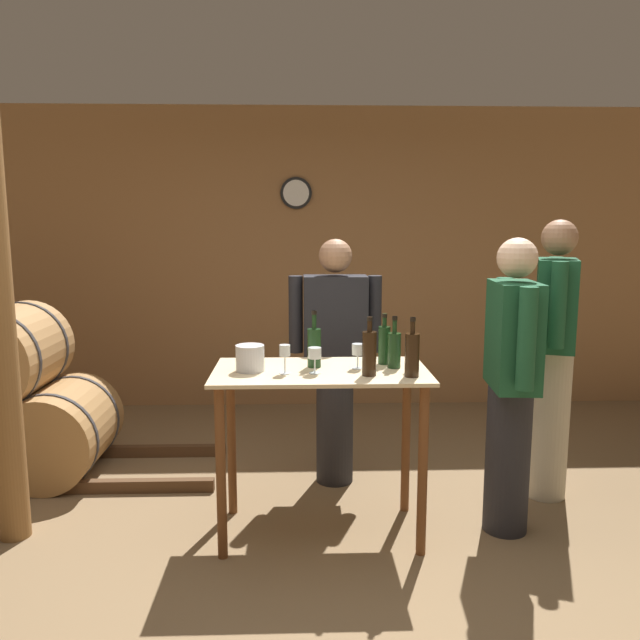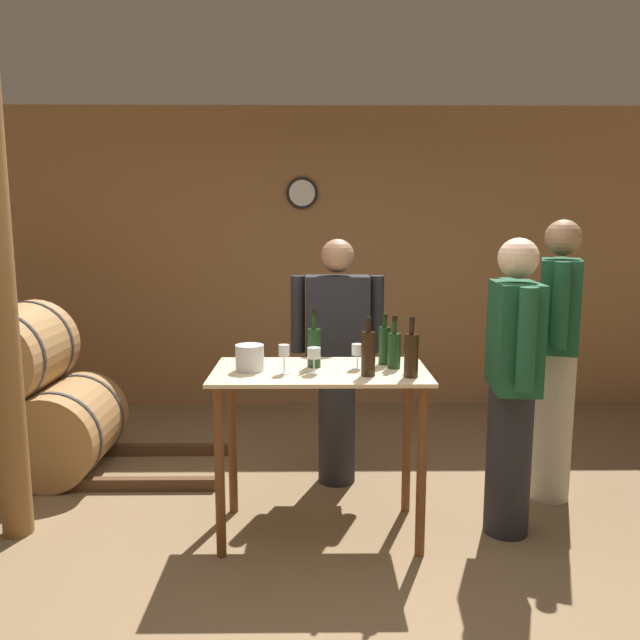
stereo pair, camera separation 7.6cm
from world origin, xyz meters
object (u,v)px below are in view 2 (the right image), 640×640
at_px(wine_bottle_center, 385,344).
at_px(wine_glass_far_side, 412,354).
at_px(person_host, 337,357).
at_px(wine_bottle_right, 394,349).
at_px(wine_bottle_left, 368,353).
at_px(ice_bucket, 250,358).
at_px(person_visitor_with_scarf, 556,355).
at_px(wine_bottle_far_left, 314,346).
at_px(person_visitor_bearded, 512,382).
at_px(wine_glass_near_center, 314,354).
at_px(wine_glass_near_right, 357,351).
at_px(wine_bottle_far_right, 411,354).
at_px(wine_glass_near_left, 284,352).

bearing_deg(wine_bottle_center, wine_glass_far_side, -55.47).
bearing_deg(wine_glass_far_side, person_host, 115.76).
bearing_deg(wine_bottle_right, wine_bottle_left, -132.61).
distance_m(ice_bucket, person_visitor_with_scarf, 1.84).
bearing_deg(wine_bottle_far_left, wine_bottle_center, 9.09).
xyz_separation_m(wine_bottle_right, ice_bucket, (-0.76, -0.05, -0.04)).
distance_m(wine_bottle_far_left, person_visitor_bearded, 1.07).
bearing_deg(wine_glass_near_center, person_visitor_bearded, 4.25).
relative_size(wine_bottle_far_left, person_visitor_bearded, 0.19).
height_order(wine_glass_near_right, ice_bucket, ice_bucket).
height_order(wine_bottle_far_left, person_host, person_host).
xyz_separation_m(wine_bottle_far_right, person_host, (-0.34, 0.86, -0.20)).
bearing_deg(wine_glass_near_right, wine_bottle_right, 3.85).
height_order(ice_bucket, person_host, person_host).
relative_size(wine_bottle_far_right, wine_glass_near_left, 2.00).
relative_size(ice_bucket, person_host, 0.09).
xyz_separation_m(wine_bottle_far_right, ice_bucket, (-0.82, 0.15, -0.05)).
distance_m(wine_glass_far_side, person_host, 0.85).
relative_size(wine_bottle_center, person_visitor_with_scarf, 0.16).
distance_m(ice_bucket, person_host, 0.87).
xyz_separation_m(wine_bottle_right, person_host, (-0.28, 0.66, -0.19)).
height_order(wine_glass_far_side, person_visitor_with_scarf, person_visitor_with_scarf).
height_order(wine_bottle_left, wine_bottle_right, wine_bottle_left).
height_order(wine_glass_near_center, wine_glass_far_side, wine_glass_near_center).
height_order(person_host, person_visitor_with_scarf, person_visitor_with_scarf).
bearing_deg(person_visitor_bearded, wine_bottle_far_left, 176.32).
bearing_deg(wine_bottle_far_right, wine_bottle_left, 171.99).
xyz_separation_m(wine_glass_near_center, person_visitor_with_scarf, (1.45, 0.51, -0.12)).
relative_size(wine_glass_near_left, wine_glass_near_right, 1.13).
distance_m(wine_bottle_left, wine_bottle_right, 0.23).
bearing_deg(wine_glass_near_center, wine_bottle_right, 14.95).
distance_m(wine_bottle_far_right, ice_bucket, 0.84).
height_order(wine_bottle_center, person_visitor_with_scarf, person_visitor_with_scarf).
bearing_deg(wine_bottle_far_right, wine_glass_near_left, 172.63).
bearing_deg(wine_glass_far_side, wine_bottle_far_right, -100.55).
relative_size(person_visitor_with_scarf, person_visitor_bearded, 1.06).
relative_size(wine_bottle_left, person_host, 0.19).
relative_size(wine_bottle_far_left, wine_glass_far_side, 2.27).
height_order(wine_glass_near_left, person_visitor_bearded, person_visitor_bearded).
distance_m(wine_glass_near_right, person_visitor_with_scarf, 1.29).
bearing_deg(wine_bottle_left, wine_bottle_center, 66.78).
xyz_separation_m(wine_bottle_right, wine_bottle_far_right, (0.06, -0.20, 0.01)).
bearing_deg(ice_bucket, wine_bottle_far_right, -10.07).
relative_size(wine_glass_near_left, wine_glass_near_center, 1.11).
height_order(wine_bottle_center, ice_bucket, wine_bottle_center).
distance_m(wine_bottle_center, wine_bottle_right, 0.10).
xyz_separation_m(wine_bottle_far_left, wine_bottle_right, (0.43, -0.03, -0.01)).
xyz_separation_m(wine_glass_near_center, wine_glass_far_side, (0.51, 0.03, -0.01)).
xyz_separation_m(wine_bottle_center, wine_glass_near_left, (-0.54, -0.21, -0.00)).
bearing_deg(wine_glass_near_right, wine_bottle_far_left, 168.86).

